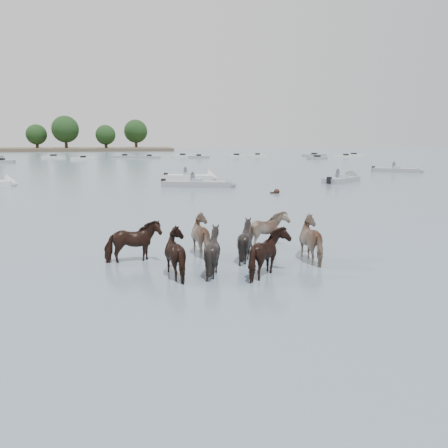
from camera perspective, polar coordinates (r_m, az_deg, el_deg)
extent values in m
plane|color=slate|center=(15.05, -4.52, -4.57)|extent=(400.00, 400.00, 0.00)
imported|color=black|center=(14.88, -11.59, -2.45)|extent=(1.93, 1.13, 1.53)
imported|color=#816B58|center=(15.62, -2.32, -1.61)|extent=(1.93, 1.98, 1.53)
imported|color=black|center=(14.89, 2.75, -2.33)|extent=(1.74, 1.67, 1.48)
imported|color=gray|center=(16.69, 5.46, -0.94)|extent=(1.92, 1.47, 1.47)
imported|color=black|center=(13.24, -5.43, -3.95)|extent=(1.93, 1.97, 1.52)
imported|color=black|center=(13.38, -1.43, -3.73)|extent=(1.82, 1.78, 1.52)
imported|color=black|center=(13.13, 5.69, -4.03)|extent=(1.78, 1.94, 1.54)
imported|color=#7E6455|center=(15.15, 11.76, -2.10)|extent=(1.91, 2.02, 1.59)
sphere|color=black|center=(33.56, 6.76, 4.13)|extent=(0.44, 0.44, 0.44)
cube|color=black|center=(33.50, 6.35, 3.95)|extent=(0.50, 0.22, 0.18)
cone|color=silver|center=(42.58, -25.42, 4.68)|extent=(0.97, 1.64, 1.60)
cube|color=gray|center=(38.06, -3.43, 5.09)|extent=(6.10, 3.34, 0.55)
cone|color=gray|center=(37.63, 1.00, 5.04)|extent=(1.35, 1.80, 1.60)
cube|color=#99ADB7|center=(38.03, -3.44, 5.62)|extent=(1.11, 1.31, 0.35)
cube|color=black|center=(38.70, -7.75, 5.33)|extent=(0.44, 0.44, 0.60)
cylinder|color=#595966|center=(37.96, -4.04, 5.90)|extent=(0.36, 0.36, 0.70)
sphere|color=#595966|center=(37.93, -4.05, 6.58)|extent=(0.24, 0.24, 0.24)
cube|color=silver|center=(44.83, -4.45, 5.94)|extent=(5.11, 3.12, 0.55)
cone|color=silver|center=(44.34, -1.38, 5.92)|extent=(1.38, 1.81, 1.60)
cube|color=#99ADB7|center=(44.80, -4.45, 6.39)|extent=(1.13, 1.32, 0.35)
cube|color=black|center=(45.42, -7.45, 6.14)|extent=(0.45, 0.45, 0.60)
cylinder|color=#595966|center=(44.74, -4.97, 6.63)|extent=(0.36, 0.36, 0.70)
sphere|color=#595966|center=(44.71, -4.98, 7.21)|extent=(0.24, 0.24, 0.24)
cube|color=gray|center=(43.23, 14.79, 5.44)|extent=(4.52, 3.87, 0.55)
cone|color=gray|center=(45.17, 16.16, 5.59)|extent=(1.66, 1.82, 1.60)
cube|color=#99ADB7|center=(43.20, 14.82, 5.90)|extent=(1.30, 1.38, 0.35)
cube|color=black|center=(41.31, 13.31, 5.48)|extent=(0.49, 0.49, 0.60)
cylinder|color=#595966|center=(43.02, 14.35, 6.17)|extent=(0.36, 0.36, 0.70)
sphere|color=#595966|center=(42.99, 14.37, 6.77)|extent=(0.24, 0.24, 0.24)
cube|color=gray|center=(58.98, 21.20, 6.41)|extent=(5.33, 4.56, 0.55)
cone|color=gray|center=(58.81, 23.87, 6.21)|extent=(1.68, 1.82, 1.60)
cube|color=#99ADB7|center=(58.96, 21.23, 6.75)|extent=(1.31, 1.38, 0.35)
cube|color=black|center=(59.28, 18.57, 6.74)|extent=(0.49, 0.49, 0.60)
cylinder|color=#595966|center=(58.74, 20.91, 6.96)|extent=(0.36, 0.36, 0.70)
sphere|color=#595966|center=(58.72, 20.94, 7.39)|extent=(0.24, 0.24, 0.24)
cube|color=gray|center=(84.24, -26.62, 7.12)|extent=(4.18, 1.57, 0.60)
cube|color=black|center=(84.22, -26.64, 7.38)|extent=(1.02, 1.02, 0.50)
cube|color=silver|center=(100.60, -20.97, 7.97)|extent=(5.05, 3.03, 0.60)
cube|color=black|center=(100.59, -20.98, 8.18)|extent=(1.28, 1.28, 0.50)
cube|color=silver|center=(90.41, -17.57, 7.93)|extent=(4.51, 1.59, 0.60)
cube|color=black|center=(90.40, -17.58, 8.17)|extent=(1.02, 1.02, 0.50)
cube|color=gray|center=(98.97, -12.60, 8.38)|extent=(6.05, 2.64, 0.60)
cube|color=black|center=(98.95, -12.61, 8.60)|extent=(1.18, 1.18, 0.50)
cube|color=gray|center=(94.83, -9.54, 8.40)|extent=(4.59, 1.52, 0.60)
cube|color=black|center=(94.82, -9.55, 8.62)|extent=(1.00, 1.00, 0.50)
cube|color=silver|center=(100.19, -5.32, 8.62)|extent=(5.15, 2.98, 0.60)
cube|color=black|center=(100.18, -5.32, 8.84)|extent=(1.27, 1.27, 0.50)
cube|color=gray|center=(94.98, -3.24, 8.53)|extent=(4.72, 2.26, 0.60)
cube|color=black|center=(94.96, -3.24, 8.76)|extent=(1.16, 1.16, 0.50)
cube|color=silver|center=(99.69, 1.60, 8.65)|extent=(4.28, 2.27, 0.60)
cube|color=black|center=(99.68, 1.60, 8.87)|extent=(1.18, 1.18, 0.50)
cube|color=silver|center=(101.97, 4.31, 8.67)|extent=(4.42, 2.14, 0.60)
cube|color=black|center=(101.96, 4.31, 8.89)|extent=(1.14, 1.14, 0.50)
cube|color=gray|center=(91.17, 11.82, 8.23)|extent=(4.42, 2.63, 0.60)
cube|color=black|center=(91.16, 11.83, 8.46)|extent=(1.24, 1.24, 0.50)
cube|color=gray|center=(107.14, 11.46, 8.59)|extent=(5.96, 2.45, 0.60)
cube|color=black|center=(107.12, 11.47, 8.80)|extent=(1.15, 1.15, 0.50)
cube|color=silver|center=(100.89, 15.31, 8.30)|extent=(5.99, 2.35, 0.60)
cube|color=black|center=(100.88, 15.33, 8.52)|extent=(1.14, 1.14, 0.50)
cube|color=silver|center=(108.95, 16.26, 8.41)|extent=(5.11, 1.83, 0.60)
cube|color=black|center=(108.94, 16.27, 8.61)|extent=(1.06, 1.06, 0.50)
cylinder|color=#382619|center=(165.20, -22.78, 9.14)|extent=(1.00, 1.00, 3.05)
sphere|color=black|center=(165.18, -22.89, 10.51)|extent=(6.78, 6.78, 6.78)
cylinder|color=#382619|center=(162.25, -19.54, 9.51)|extent=(1.00, 1.00, 4.02)
sphere|color=black|center=(162.27, -19.65, 11.36)|extent=(8.94, 8.94, 8.94)
cylinder|color=#382619|center=(158.44, -14.86, 9.56)|extent=(1.00, 1.00, 2.99)
sphere|color=black|center=(158.42, -14.93, 10.97)|extent=(6.64, 6.64, 6.64)
cylinder|color=#382619|center=(167.87, -11.17, 9.90)|extent=(1.00, 1.00, 3.75)
sphere|color=black|center=(167.88, -11.24, 11.57)|extent=(8.34, 8.34, 8.34)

